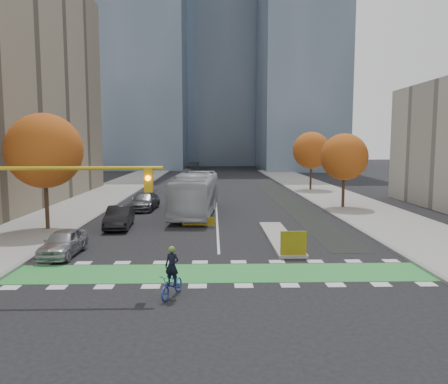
{
  "coord_description": "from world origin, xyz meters",
  "views": [
    {
      "loc": [
        -0.32,
        -18.66,
        6.11
      ],
      "look_at": [
        0.4,
        9.37,
        3.0
      ],
      "focal_mm": 35.0,
      "sensor_mm": 36.0,
      "label": 1
    }
  ],
  "objects": [
    {
      "name": "curb_west",
      "position": [
        -10.0,
        20.0,
        0.07
      ],
      "size": [
        0.3,
        120.0,
        0.16
      ],
      "primitive_type": "cube",
      "color": "gray",
      "rests_on": "ground"
    },
    {
      "name": "parked_car_c",
      "position": [
        -6.7,
        21.68,
        0.78
      ],
      "size": [
        2.57,
        5.53,
        1.56
      ],
      "primitive_type": "imported",
      "rotation": [
        0.0,
        0.0,
        -0.07
      ],
      "color": "#54545A",
      "rests_on": "ground"
    },
    {
      "name": "bike_lane_paint",
      "position": [
        7.5,
        30.0,
        0.01
      ],
      "size": [
        2.5,
        50.0,
        0.01
      ],
      "primitive_type": "cube",
      "color": "black",
      "rests_on": "ground"
    },
    {
      "name": "tower_nw",
      "position": [
        -18.0,
        90.0,
        35.0
      ],
      "size": [
        22.0,
        22.0,
        70.0
      ],
      "primitive_type": "cube",
      "color": "#47566B",
      "rests_on": "ground"
    },
    {
      "name": "tower_ne",
      "position": [
        20.0,
        85.0,
        30.0
      ],
      "size": [
        18.0,
        24.0,
        60.0
      ],
      "primitive_type": "cube",
      "color": "#47566B",
      "rests_on": "ground"
    },
    {
      "name": "cyclist",
      "position": [
        -1.96,
        -1.67,
        0.69
      ],
      "size": [
        1.21,
        1.9,
        2.07
      ],
      "rotation": [
        0.0,
        0.0,
        -0.36
      ],
      "color": "navy",
      "rests_on": "ground"
    },
    {
      "name": "parked_car_a",
      "position": [
        -8.54,
        5.0,
        0.72
      ],
      "size": [
        1.87,
        4.3,
        1.44
      ],
      "primitive_type": "imported",
      "rotation": [
        0.0,
        0.0,
        -0.04
      ],
      "color": "#A5A5AB",
      "rests_on": "ground"
    },
    {
      "name": "bus",
      "position": [
        -1.82,
        19.06,
        1.79
      ],
      "size": [
        3.9,
        13.03,
        3.58
      ],
      "primitive_type": "imported",
      "rotation": [
        0.0,
        0.0,
        -0.07
      ],
      "color": "#B9BEC2",
      "rests_on": "ground"
    },
    {
      "name": "curb_east",
      "position": [
        10.0,
        20.0,
        0.07
      ],
      "size": [
        0.3,
        120.0,
        0.16
      ],
      "primitive_type": "cube",
      "color": "gray",
      "rests_on": "ground"
    },
    {
      "name": "ground",
      "position": [
        0.0,
        0.0,
        0.0
      ],
      "size": [
        300.0,
        300.0,
        0.0
      ],
      "primitive_type": "plane",
      "color": "black",
      "rests_on": "ground"
    },
    {
      "name": "sidewalk_east",
      "position": [
        13.5,
        20.0,
        0.07
      ],
      "size": [
        7.0,
        120.0,
        0.15
      ],
      "primitive_type": "cube",
      "color": "gray",
      "rests_on": "ground"
    },
    {
      "name": "bike_crossing",
      "position": [
        0.0,
        1.5,
        0.01
      ],
      "size": [
        20.0,
        3.0,
        0.01
      ],
      "primitive_type": "cube",
      "color": "green",
      "rests_on": "ground"
    },
    {
      "name": "tree_east_far",
      "position": [
        12.5,
        38.0,
        5.24
      ],
      "size": [
        4.8,
        4.8,
        7.65
      ],
      "color": "#332114",
      "rests_on": "ground"
    },
    {
      "name": "traffic_signal_west",
      "position": [
        -7.93,
        -0.51,
        4.03
      ],
      "size": [
        8.53,
        0.56,
        5.2
      ],
      "color": "#BF9914",
      "rests_on": "ground"
    },
    {
      "name": "parked_car_b",
      "position": [
        -7.14,
        12.79,
        0.79
      ],
      "size": [
        1.98,
        4.89,
        1.58
      ],
      "primitive_type": "imported",
      "rotation": [
        0.0,
        0.0,
        0.06
      ],
      "color": "black",
      "rests_on": "ground"
    },
    {
      "name": "hazard_board",
      "position": [
        4.0,
        4.2,
        0.8
      ],
      "size": [
        1.4,
        0.12,
        1.3
      ],
      "primitive_type": "cube",
      "color": "yellow",
      "rests_on": "median_island"
    },
    {
      "name": "tower_far",
      "position": [
        -4.0,
        140.0,
        40.0
      ],
      "size": [
        26.0,
        26.0,
        80.0
      ],
      "primitive_type": "cube",
      "color": "#47566B",
      "rests_on": "ground"
    },
    {
      "name": "centre_line",
      "position": [
        0.0,
        40.0,
        0.01
      ],
      "size": [
        0.15,
        70.0,
        0.01
      ],
      "primitive_type": "cube",
      "color": "silver",
      "rests_on": "ground"
    },
    {
      "name": "tree_west",
      "position": [
        -12.0,
        12.0,
        5.62
      ],
      "size": [
        5.2,
        5.2,
        8.22
      ],
      "color": "#332114",
      "rests_on": "ground"
    },
    {
      "name": "tree_east_near",
      "position": [
        12.0,
        22.0,
        4.86
      ],
      "size": [
        4.4,
        4.4,
        7.08
      ],
      "color": "#332114",
      "rests_on": "ground"
    },
    {
      "name": "median_island",
      "position": [
        4.0,
        9.0,
        0.08
      ],
      "size": [
        1.6,
        10.0,
        0.16
      ],
      "primitive_type": "cube",
      "color": "gray",
      "rests_on": "ground"
    },
    {
      "name": "tower_nc",
      "position": [
        6.0,
        110.0,
        45.0
      ],
      "size": [
        20.0,
        20.0,
        90.0
      ],
      "primitive_type": "cube",
      "color": "#47566B",
      "rests_on": "ground"
    },
    {
      "name": "sidewalk_west",
      "position": [
        -13.5,
        20.0,
        0.07
      ],
      "size": [
        7.0,
        120.0,
        0.15
      ],
      "primitive_type": "cube",
      "color": "gray",
      "rests_on": "ground"
    }
  ]
}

